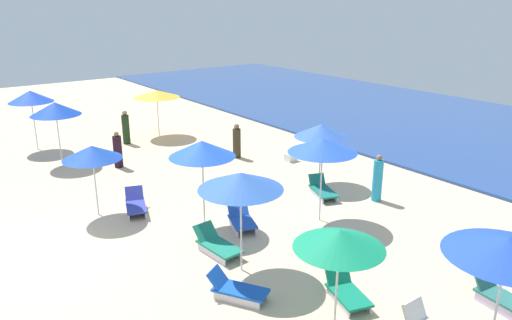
# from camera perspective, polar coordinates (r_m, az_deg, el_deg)

# --- Properties ---
(ground_plane) EXTENTS (60.00, 60.00, 0.00)m
(ground_plane) POSITION_cam_1_polar(r_m,az_deg,el_deg) (14.95, -24.98, -10.32)
(ground_plane) COLOR beige
(ocean) EXTENTS (60.00, 15.65, 0.12)m
(ocean) POSITION_cam_1_polar(r_m,az_deg,el_deg) (28.40, 24.13, 2.97)
(ocean) COLOR #274789
(ocean) RESTS_ON ground_plane
(umbrella_0) EXTENTS (2.05, 2.05, 2.64)m
(umbrella_0) POSITION_cam_1_polar(r_m,az_deg,el_deg) (22.15, -22.15, 5.50)
(umbrella_0) COLOR silver
(umbrella_0) RESTS_ON ground_plane
(umbrella_1) EXTENTS (2.13, 2.13, 2.67)m
(umbrella_1) POSITION_cam_1_polar(r_m,az_deg,el_deg) (12.06, -1.79, -2.45)
(umbrella_1) COLOR silver
(umbrella_1) RESTS_ON ground_plane
(lounge_chair_1_0) EXTENTS (1.49, 1.20, 0.63)m
(lounge_chair_1_0) POSITION_cam_1_polar(r_m,az_deg,el_deg) (11.92, -2.25, -14.68)
(lounge_chair_1_0) COLOR silver
(lounge_chair_1_0) RESTS_ON ground_plane
(lounge_chair_1_1) EXTENTS (1.57, 0.76, 0.66)m
(lounge_chair_1_1) POSITION_cam_1_polar(r_m,az_deg,el_deg) (13.82, -4.54, -9.71)
(lounge_chair_1_1) COLOR silver
(lounge_chair_1_1) RESTS_ON ground_plane
(umbrella_2) EXTENTS (2.30, 2.30, 2.35)m
(umbrella_2) POSITION_cam_1_polar(r_m,az_deg,el_deg) (25.48, -11.38, 7.49)
(umbrella_2) COLOR silver
(umbrella_2) RESTS_ON ground_plane
(umbrella_3) EXTENTS (2.42, 2.42, 2.32)m
(umbrella_3) POSITION_cam_1_polar(r_m,az_deg,el_deg) (10.83, 27.00, -8.91)
(umbrella_3) COLOR silver
(umbrella_3) RESTS_ON ground_plane
(lounge_chair_3_0) EXTENTS (1.37, 0.74, 0.76)m
(lounge_chair_3_0) POSITION_cam_1_polar(r_m,az_deg,el_deg) (12.88, 26.30, -13.82)
(lounge_chair_3_0) COLOR silver
(lounge_chair_3_0) RESTS_ON ground_plane
(umbrella_4) EXTENTS (2.13, 2.13, 2.69)m
(umbrella_4) POSITION_cam_1_polar(r_m,az_deg,el_deg) (15.09, 7.69, 1.67)
(umbrella_4) COLOR silver
(umbrella_4) RESTS_ON ground_plane
(umbrella_5) EXTENTS (1.87, 1.87, 2.32)m
(umbrella_5) POSITION_cam_1_polar(r_m,az_deg,el_deg) (10.12, 9.59, -9.00)
(umbrella_5) COLOR silver
(umbrella_5) RESTS_ON ground_plane
(lounge_chair_5_0) EXTENTS (1.40, 0.97, 0.66)m
(lounge_chair_5_0) POSITION_cam_1_polar(r_m,az_deg,el_deg) (12.01, 10.40, -14.71)
(lounge_chair_5_0) COLOR silver
(lounge_chair_5_0) RESTS_ON ground_plane
(umbrella_6) EXTENTS (1.98, 1.98, 2.76)m
(umbrella_6) POSITION_cam_1_polar(r_m,az_deg,el_deg) (24.78, -24.58, 6.69)
(umbrella_6) COLOR silver
(umbrella_6) RESTS_ON ground_plane
(umbrella_7) EXTENTS (1.99, 1.99, 2.73)m
(umbrella_7) POSITION_cam_1_polar(r_m,az_deg,el_deg) (14.65, -6.25, 1.29)
(umbrella_7) COLOR silver
(umbrella_7) RESTS_ON ground_plane
(lounge_chair_7_0) EXTENTS (1.45, 1.05, 0.69)m
(lounge_chair_7_0) POSITION_cam_1_polar(r_m,az_deg,el_deg) (15.18, -1.69, -6.90)
(lounge_chair_7_0) COLOR silver
(lounge_chair_7_0) RESTS_ON ground_plane
(umbrella_8) EXTENTS (2.00, 2.00, 2.33)m
(umbrella_8) POSITION_cam_1_polar(r_m,az_deg,el_deg) (18.34, 7.53, 3.39)
(umbrella_8) COLOR silver
(umbrella_8) RESTS_ON ground_plane
(lounge_chair_8_0) EXTENTS (1.56, 1.08, 0.64)m
(lounge_chair_8_0) POSITION_cam_1_polar(r_m,az_deg,el_deg) (17.75, 7.66, -3.43)
(lounge_chair_8_0) COLOR silver
(lounge_chair_8_0) RESTS_ON ground_plane
(umbrella_9) EXTENTS (1.85, 1.85, 2.33)m
(umbrella_9) POSITION_cam_1_polar(r_m,az_deg,el_deg) (16.30, -18.40, 0.83)
(umbrella_9) COLOR silver
(umbrella_9) RESTS_ON ground_plane
(lounge_chair_9_0) EXTENTS (1.53, 1.04, 0.70)m
(lounge_chair_9_0) POSITION_cam_1_polar(r_m,az_deg,el_deg) (16.73, -13.71, -5.04)
(lounge_chair_9_0) COLOR silver
(lounge_chair_9_0) RESTS_ON ground_plane
(beachgoer_0) EXTENTS (0.40, 0.40, 1.53)m
(beachgoer_0) POSITION_cam_1_polar(r_m,az_deg,el_deg) (21.23, -15.66, 1.02)
(beachgoer_0) COLOR black
(beachgoer_0) RESTS_ON ground_plane
(beachgoer_1) EXTENTS (0.36, 0.36, 1.64)m
(beachgoer_1) POSITION_cam_1_polar(r_m,az_deg,el_deg) (24.65, -14.79, 3.55)
(beachgoer_1) COLOR #1D3219
(beachgoer_1) RESTS_ON ground_plane
(beachgoer_2) EXTENTS (0.46, 0.46, 1.53)m
(beachgoer_2) POSITION_cam_1_polar(r_m,az_deg,el_deg) (21.74, -2.24, 2.09)
(beachgoer_2) COLOR #342E1E
(beachgoer_2) RESTS_ON ground_plane
(beachgoer_3) EXTENTS (0.36, 0.36, 1.66)m
(beachgoer_3) POSITION_cam_1_polar(r_m,az_deg,el_deg) (17.53, 13.85, -2.18)
(beachgoer_3) COLOR #2495BA
(beachgoer_3) RESTS_ON ground_plane
(cooler_box_0) EXTENTS (0.39, 0.51, 0.34)m
(cooler_box_0) POSITION_cam_1_polar(r_m,az_deg,el_deg) (21.45, 4.05, 0.33)
(cooler_box_0) COLOR white
(cooler_box_0) RESTS_ON ground_plane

